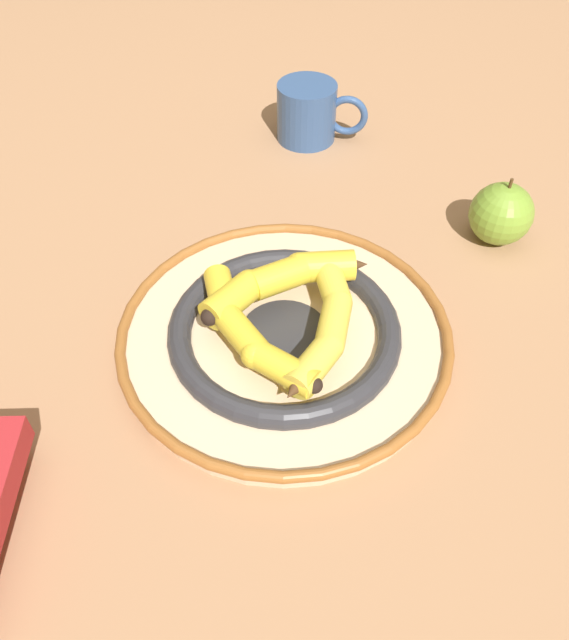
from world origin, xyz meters
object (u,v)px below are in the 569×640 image
(decorative_bowl, at_px, (284,333))
(banana_b, at_px, (281,279))
(banana_a, at_px, (326,325))
(apple, at_px, (501,214))
(banana_c, at_px, (247,330))
(coffee_mug, at_px, (309,112))

(decorative_bowl, relative_size, banana_b, 2.13)
(banana_a, distance_m, banana_b, 0.08)
(decorative_bowl, relative_size, apple, 3.97)
(banana_c, height_order, coffee_mug, coffee_mug)
(banana_a, bearing_deg, banana_b, 47.25)
(banana_b, distance_m, banana_c, 0.08)
(coffee_mug, bearing_deg, banana_c, -90.18)
(banana_b, bearing_deg, coffee_mug, -123.45)
(banana_c, relative_size, coffee_mug, 1.15)
(banana_a, height_order, banana_b, banana_b)
(banana_b, relative_size, coffee_mug, 1.23)
(banana_b, xyz_separation_m, apple, (0.18, -0.24, -0.01))
(banana_a, bearing_deg, coffee_mug, 12.38)
(banana_a, relative_size, banana_b, 1.20)
(coffee_mug, height_order, apple, apple)
(banana_a, xyz_separation_m, apple, (0.24, -0.18, -0.01))
(banana_b, distance_m, coffee_mug, 0.38)
(banana_c, bearing_deg, banana_b, 120.43)
(decorative_bowl, height_order, banana_a, banana_a)
(banana_b, height_order, banana_c, banana_b)
(banana_b, bearing_deg, banana_a, 98.38)
(apple, bearing_deg, banana_a, 142.52)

